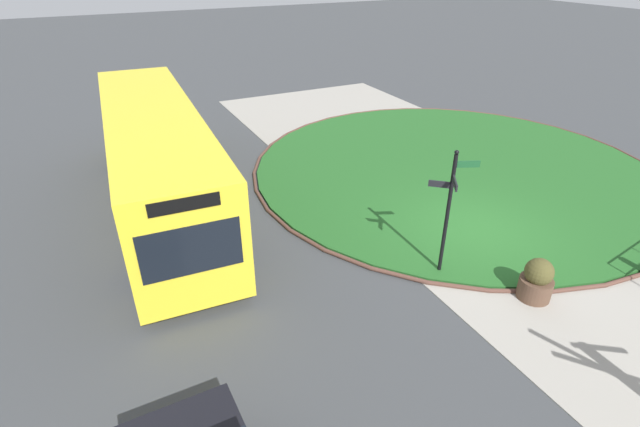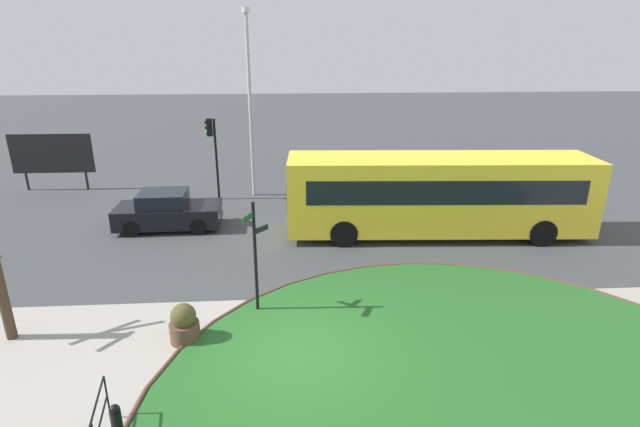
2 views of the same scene
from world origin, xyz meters
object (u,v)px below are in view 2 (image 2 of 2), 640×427
Objects in this scene: bollard_foreground at (116,421)px; lamppost_tall at (250,100)px; traffic_light_near at (212,141)px; billboard_left at (52,154)px; bus_yellow at (438,194)px; car_near_lane at (168,212)px; signpost_directional at (254,250)px; planter_near_signpost at (184,325)px.

lamppost_tall is at bearing 83.93° from bollard_foreground.
traffic_light_near reaches higher than billboard_left.
lamppost_tall is 10.37m from billboard_left.
bus_yellow reaches higher than car_near_lane.
traffic_light_near is at bearing 90.46° from bollard_foreground.
billboard_left is at bearing -19.39° from bus_yellow.
bus_yellow is 1.35× the size of lamppost_tall.
bollard_foreground is at bearing -63.71° from billboard_left.
signpost_directional is 7.81m from car_near_lane.
bus_yellow is 10.56m from car_near_lane.
bus_yellow is 9.63m from lamppost_tall.
car_near_lane is 6.51m from lamppost_tall.
traffic_light_near reaches higher than signpost_directional.
signpost_directional is 0.28× the size of bus_yellow.
lamppost_tall reaches higher than planter_near_signpost.
bollard_foreground is at bearing 50.74° from bus_yellow.
lamppost_tall reaches higher than bollard_foreground.
billboard_left is 16.48m from planter_near_signpost.
lamppost_tall reaches higher than signpost_directional.
bollard_foreground is 0.18× the size of car_near_lane.
planter_near_signpost is at bearing -76.13° from car_near_lane.
planter_near_signpost is (-8.28, -6.64, -1.17)m from bus_yellow.
bus_yellow is at bearing -22.27° from billboard_left.
traffic_light_near is 0.95× the size of billboard_left.
billboard_left reaches higher than bollard_foreground.
lamppost_tall is (3.13, 4.24, 3.82)m from car_near_lane.
billboard_left is (-8.25, 16.93, 1.42)m from bollard_foreground.
lamppost_tall is at bearing 52.35° from car_near_lane.
bus_yellow is at bearing 39.10° from signpost_directional.
planter_near_signpost is (-1.71, -1.31, -1.39)m from signpost_directional.
planter_near_signpost is (2.15, -7.99, -0.22)m from car_near_lane.
car_near_lane is 4.46m from traffic_light_near.
signpost_directional is 4.27× the size of bollard_foreground.
planter_near_signpost reaches higher than bollard_foreground.
signpost_directional is at bearing -61.19° from car_near_lane.
traffic_light_near reaches higher than planter_near_signpost.
billboard_left is at bearing 122.87° from planter_near_signpost.
billboard_left is (-8.13, 2.10, -0.97)m from traffic_light_near.
signpost_directional is 8.47m from bus_yellow.
traffic_light_near is 2.53m from lamppost_tall.
bus_yellow is 10.68m from planter_near_signpost.
car_near_lane is (-10.43, 1.35, -0.95)m from bus_yellow.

